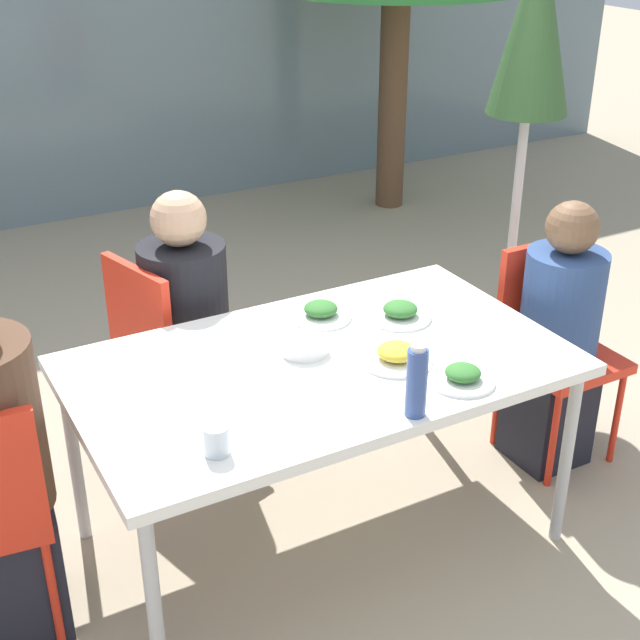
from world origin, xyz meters
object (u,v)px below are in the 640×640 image
Objects in this scene: person_far at (187,338)px; drinking_cup at (216,440)px; closed_umbrella at (532,48)px; salad_bowl at (304,346)px; person_right at (556,343)px; chair_far at (164,344)px; chair_right at (552,334)px; bottle at (417,382)px.

person_far is 12.95× the size of drinking_cup.
salad_bowl is (-1.47, -0.67, -0.75)m from closed_umbrella.
closed_umbrella is (1.65, 0.02, 0.98)m from person_far.
person_right is 1.55m from chair_far.
chair_right is at bearing -116.88° from closed_umbrella.
chair_far reaches higher than salad_bowl.
person_right is 4.76× the size of bottle.
chair_right is 3.77× the size of bottle.
person_right reaches higher than drinking_cup.
closed_umbrella is 22.87× the size of drinking_cup.
chair_far is (-1.41, 0.68, 0.00)m from chair_right.
bottle is at bearing 23.55° from person_right.
chair_far is (-1.36, 0.76, -0.01)m from person_right.
person_far is at bearing -179.47° from closed_umbrella.
chair_right reaches higher than drinking_cup.
person_right reaches higher than bottle.
bottle reaches higher than drinking_cup.
chair_right is at bearing 14.19° from drinking_cup.
closed_umbrella reaches higher than bottle.
closed_umbrella is at bearing 40.72° from bottle.
chair_far is at bearing 107.69° from bottle.
person_far is at bearing -26.44° from chair_right.
chair_far is at bearing 179.60° from closed_umbrella.
person_right is 12.63× the size of drinking_cup.
bottle is at bearing -139.28° from closed_umbrella.
closed_umbrella reaches higher than chair_right.
person_right is 6.92× the size of salad_bowl.
person_right reaches higher than chair_right.
closed_umbrella is 2.35m from drinking_cup.
salad_bowl is (-1.09, 0.07, 0.23)m from person_right.
chair_right is 5.48× the size of salad_bowl.
person_far is (0.09, -0.03, 0.02)m from chair_far.
chair_far is 5.48× the size of salad_bowl.
chair_far is 1.29m from bottle.
closed_umbrella is at bearing -117.10° from chair_right.
chair_right is 1.56m from chair_far.
person_right is 0.55× the size of closed_umbrella.
drinking_cup is (-1.57, -0.33, 0.25)m from person_right.
salad_bowl is at bearing 39.36° from drinking_cup.
chair_right reaches higher than salad_bowl.
closed_umbrella reaches higher than drinking_cup.
bottle reaches higher than chair_far.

